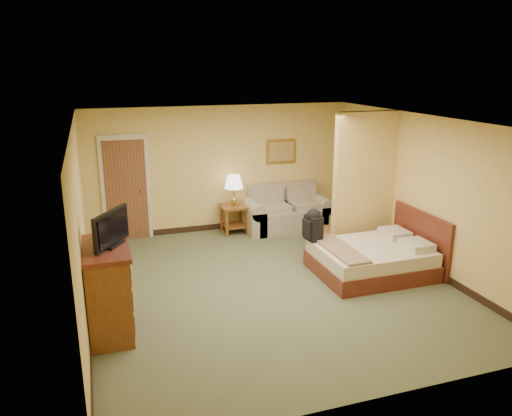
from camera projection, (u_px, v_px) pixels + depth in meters
name	position (u px, v px, depth m)	size (l,w,h in m)	color
floor	(270.00, 285.00, 7.97)	(6.00, 6.00, 0.00)	#545B3B
ceiling	(271.00, 121.00, 7.24)	(6.00, 6.00, 0.00)	white
back_wall	(221.00, 169.00, 10.34)	(5.50, 0.02, 2.60)	#E0BB5F
left_wall	(81.00, 224.00, 6.77)	(0.02, 6.00, 2.60)	#E0BB5F
right_wall	(423.00, 193.00, 8.43)	(0.02, 6.00, 2.60)	#E0BB5F
partition	(364.00, 183.00, 9.10)	(1.20, 0.15, 2.60)	#E0BB5F
door	(126.00, 189.00, 9.79)	(0.94, 0.16, 2.10)	beige
baseboard	(223.00, 226.00, 10.68)	(5.50, 0.02, 0.12)	black
loveseat	(287.00, 215.00, 10.63)	(1.86, 0.86, 0.94)	tan
side_table	(234.00, 215.00, 10.32)	(0.54, 0.54, 0.59)	brown
table_lamp	(234.00, 183.00, 10.13)	(0.38, 0.38, 0.63)	#B69443
coffee_table	(325.00, 236.00, 9.36)	(0.82, 0.82, 0.41)	brown
wall_picture	(281.00, 151.00, 10.63)	(0.67, 0.04, 0.52)	#B78E3F
dresser	(108.00, 290.00, 6.41)	(0.59, 1.12, 1.20)	brown
tv	(111.00, 230.00, 6.21)	(0.45, 0.65, 0.45)	black
bed	(375.00, 258.00, 8.35)	(1.89, 1.54, 0.99)	#531D13
backpack	(313.00, 224.00, 8.49)	(0.26, 0.34, 0.56)	black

